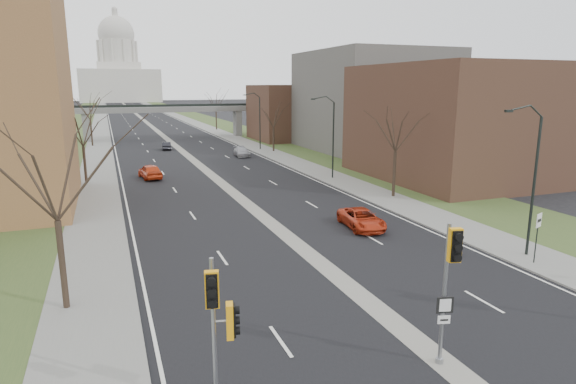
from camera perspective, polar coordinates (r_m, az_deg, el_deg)
ground at (r=20.25m, az=15.24°, el=-16.88°), size 700.00×700.00×0.00m
road_surface at (r=164.74m, az=-17.12°, el=8.48°), size 20.00×600.00×0.01m
median_strip at (r=164.74m, az=-17.12°, el=8.48°), size 1.20×600.00×0.02m
sidewalk_right at (r=165.95m, az=-12.94°, el=8.76°), size 4.00×600.00×0.12m
sidewalk_left at (r=164.38m, az=-21.33°, el=8.20°), size 4.00×600.00×0.12m
grass_verge_right at (r=166.88m, az=-10.88°, el=8.86°), size 8.00×600.00×0.10m
grass_verge_left at (r=164.54m, az=-23.44°, el=8.02°), size 8.00×600.00×0.10m
commercial_block_near at (r=54.73m, az=18.98°, el=7.81°), size 16.00×20.00×12.00m
commercial_block_mid at (r=76.66m, az=9.85°, el=10.55°), size 18.00×22.00×15.00m
commercial_block_far at (r=90.38m, az=0.58°, el=9.40°), size 14.00×14.00×10.00m
pedestrian_bridge at (r=94.84m, az=-14.35°, el=9.06°), size 34.00×3.00×6.45m
capitol at (r=334.38m, az=-19.40°, el=13.25°), size 48.00×42.00×55.75m
streetlight_near at (r=29.75m, az=26.58°, el=5.70°), size 2.61×0.20×8.70m
streetlight_mid at (r=51.05m, az=4.61°, el=9.22°), size 2.61×0.20×8.70m
streetlight_far at (r=75.36m, az=-3.98°, el=10.25°), size 2.61×0.20×8.70m
tree_left_a at (r=22.42m, az=-26.23°, el=3.12°), size 7.20×7.20×9.40m
tree_left_b at (r=52.26m, az=-23.32°, el=7.54°), size 6.75×6.75×8.81m
tree_left_c at (r=86.17m, az=-22.52°, el=9.68°), size 7.65×7.65×9.99m
tree_right_a at (r=43.33m, az=12.75°, el=7.98°), size 7.20×7.20×9.40m
tree_right_b at (r=73.18m, az=-1.75°, el=9.32°), size 6.30×6.30×8.22m
tree_right_c at (r=111.69m, az=-8.57°, el=10.89°), size 7.65×7.65×9.99m
signal_pole_left at (r=14.59m, az=-8.11°, el=-14.27°), size 1.03×0.83×4.95m
signal_pole_median at (r=17.38m, az=18.65°, el=-8.85°), size 0.68×0.88×5.24m
speed_limit_sign at (r=29.93m, az=27.47°, el=-3.91°), size 0.58×0.25×2.84m
car_left_near at (r=54.06m, az=-16.03°, el=2.38°), size 2.47×4.85×1.58m
car_left_far at (r=78.34m, az=-14.20°, el=5.33°), size 1.66×3.85×1.23m
car_right_near at (r=34.22m, az=8.71°, el=-3.15°), size 2.69×4.98×1.33m
car_right_mid at (r=68.94m, az=-5.52°, el=4.77°), size 2.15×4.64×1.31m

